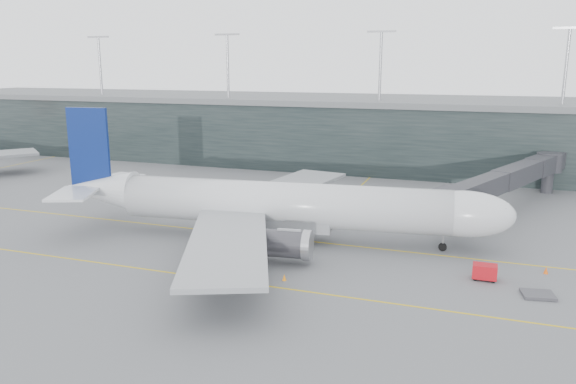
% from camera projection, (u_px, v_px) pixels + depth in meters
% --- Properties ---
extents(ground, '(320.00, 320.00, 0.00)m').
position_uv_depth(ground, '(277.00, 229.00, 78.98)').
color(ground, '#5B5B60').
rests_on(ground, ground).
extents(taxiline_a, '(160.00, 0.25, 0.02)m').
position_uv_depth(taxiline_a, '(266.00, 237.00, 75.30)').
color(taxiline_a, gold).
rests_on(taxiline_a, ground).
extents(taxiline_b, '(160.00, 0.25, 0.02)m').
position_uv_depth(taxiline_b, '(212.00, 278.00, 60.60)').
color(taxiline_b, gold).
rests_on(taxiline_b, ground).
extents(taxiline_lead_main, '(0.25, 60.00, 0.02)m').
position_uv_depth(taxiline_lead_main, '(346.00, 200.00, 95.72)').
color(taxiline_lead_main, gold).
rests_on(taxiline_lead_main, ground).
extents(terminal, '(240.00, 36.00, 29.00)m').
position_uv_depth(terminal, '(365.00, 130.00, 130.58)').
color(terminal, black).
rests_on(terminal, ground).
extents(main_aircraft, '(60.16, 56.17, 16.87)m').
position_uv_depth(main_aircraft, '(280.00, 205.00, 73.02)').
color(main_aircraft, silver).
rests_on(main_aircraft, ground).
extents(jet_bridge, '(21.25, 45.25, 7.25)m').
position_uv_depth(jet_bridge, '(505.00, 173.00, 90.98)').
color(jet_bridge, '#2B2B30').
rests_on(jet_bridge, ground).
extents(gse_cart, '(2.52, 1.61, 1.72)m').
position_uv_depth(gse_cart, '(485.00, 271.00, 59.99)').
color(gse_cart, '#B00C15').
rests_on(gse_cart, ground).
extents(baggage_dolly, '(3.46, 2.97, 0.31)m').
position_uv_depth(baggage_dolly, '(538.00, 295.00, 55.88)').
color(baggage_dolly, '#39393E').
rests_on(baggage_dolly, ground).
extents(uld_a, '(2.16, 1.84, 1.76)m').
position_uv_depth(uld_a, '(261.00, 204.00, 89.16)').
color(uld_a, '#38383D').
rests_on(uld_a, ground).
extents(uld_b, '(2.27, 2.06, 1.69)m').
position_uv_depth(uld_b, '(283.00, 203.00, 89.87)').
color(uld_b, '#38383D').
rests_on(uld_b, ground).
extents(uld_c, '(2.70, 2.47, 1.99)m').
position_uv_depth(uld_c, '(297.00, 205.00, 87.78)').
color(uld_c, '#38383D').
rests_on(uld_c, ground).
extents(cone_nose, '(0.50, 0.50, 0.79)m').
position_uv_depth(cone_nose, '(546.00, 270.00, 61.92)').
color(cone_nose, '#E8550C').
rests_on(cone_nose, ground).
extents(cone_wing_stbd, '(0.45, 0.45, 0.71)m').
position_uv_depth(cone_wing_stbd, '(284.00, 277.00, 59.96)').
color(cone_wing_stbd, orange).
rests_on(cone_wing_stbd, ground).
extents(cone_wing_port, '(0.50, 0.50, 0.79)m').
position_uv_depth(cone_wing_port, '(349.00, 210.00, 87.42)').
color(cone_wing_port, orange).
rests_on(cone_wing_port, ground).
extents(cone_tail, '(0.42, 0.42, 0.66)m').
position_uv_depth(cone_tail, '(200.00, 240.00, 72.74)').
color(cone_tail, red).
rests_on(cone_tail, ground).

